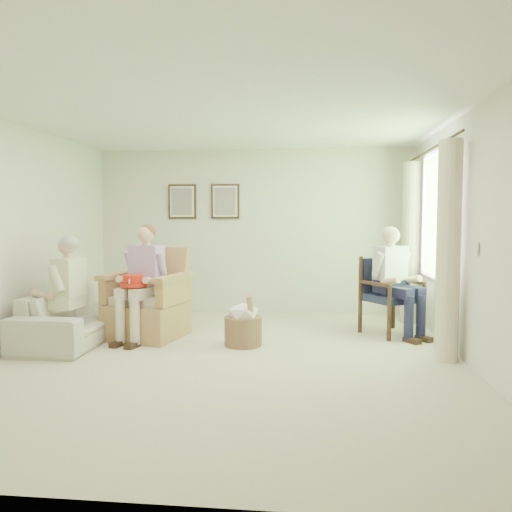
% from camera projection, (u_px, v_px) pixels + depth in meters
% --- Properties ---
extents(floor, '(5.50, 5.50, 0.00)m').
position_uv_depth(floor, '(225.00, 359.00, 5.32)').
color(floor, beige).
rests_on(floor, ground).
extents(back_wall, '(5.00, 0.04, 2.60)m').
position_uv_depth(back_wall, '(254.00, 232.00, 7.96)').
color(back_wall, silver).
rests_on(back_wall, ground).
extents(front_wall, '(5.00, 0.04, 2.60)m').
position_uv_depth(front_wall, '(134.00, 254.00, 2.50)').
color(front_wall, silver).
rests_on(front_wall, ground).
extents(left_wall, '(0.04, 5.50, 2.60)m').
position_uv_depth(left_wall, '(1.00, 236.00, 5.49)').
color(left_wall, silver).
rests_on(left_wall, ground).
extents(right_wall, '(0.04, 5.50, 2.60)m').
position_uv_depth(right_wall, '(472.00, 238.00, 4.97)').
color(right_wall, silver).
rests_on(right_wall, ground).
extents(ceiling, '(5.00, 5.50, 0.02)m').
position_uv_depth(ceiling, '(224.00, 111.00, 5.14)').
color(ceiling, white).
rests_on(ceiling, back_wall).
extents(window, '(0.13, 2.50, 1.63)m').
position_uv_depth(window, '(438.00, 211.00, 6.14)').
color(window, '#2D6B23').
rests_on(window, right_wall).
extents(curtain_left, '(0.34, 0.34, 2.30)m').
position_uv_depth(curtain_left, '(448.00, 251.00, 5.22)').
color(curtain_left, beige).
rests_on(curtain_left, ground).
extents(curtain_right, '(0.34, 0.34, 2.30)m').
position_uv_depth(curtain_right, '(410.00, 243.00, 7.16)').
color(curtain_right, beige).
rests_on(curtain_right, ground).
extents(framed_print_left, '(0.45, 0.05, 0.55)m').
position_uv_depth(framed_print_left, '(182.00, 202.00, 8.01)').
color(framed_print_left, '#382114').
rests_on(framed_print_left, back_wall).
extents(framed_print_right, '(0.45, 0.05, 0.55)m').
position_uv_depth(framed_print_right, '(225.00, 201.00, 7.93)').
color(framed_print_right, '#382114').
rests_on(framed_print_right, back_wall).
extents(wicker_armchair, '(0.88, 0.88, 1.13)m').
position_uv_depth(wicker_armchair, '(148.00, 309.00, 6.30)').
color(wicker_armchair, tan).
rests_on(wicker_armchair, ground).
extents(wood_armchair, '(0.63, 0.60, 0.98)m').
position_uv_depth(wood_armchair, '(391.00, 292.00, 6.52)').
color(wood_armchair, black).
rests_on(wood_armchair, ground).
extents(sofa, '(2.09, 0.82, 0.61)m').
position_uv_depth(sofa, '(82.00, 314.00, 6.24)').
color(sofa, beige).
rests_on(sofa, ground).
extents(person_wicker, '(0.40, 0.62, 1.39)m').
position_uv_depth(person_wicker, '(143.00, 273.00, 6.12)').
color(person_wicker, beige).
rests_on(person_wicker, ground).
extents(person_dark, '(0.40, 0.63, 1.37)m').
position_uv_depth(person_dark, '(393.00, 273.00, 6.34)').
color(person_dark, '#1B1B3B').
rests_on(person_dark, ground).
extents(person_sofa, '(0.42, 0.62, 1.27)m').
position_uv_depth(person_sofa, '(64.00, 285.00, 5.79)').
color(person_sofa, beige).
rests_on(person_sofa, ground).
extents(red_hat, '(0.32, 0.32, 0.14)m').
position_uv_depth(red_hat, '(133.00, 282.00, 5.94)').
color(red_hat, red).
rests_on(red_hat, person_wicker).
extents(hatbox, '(0.58, 0.58, 0.65)m').
position_uv_depth(hatbox, '(243.00, 324.00, 5.87)').
color(hatbox, tan).
rests_on(hatbox, ground).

